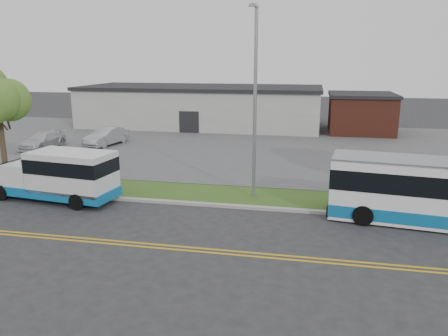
% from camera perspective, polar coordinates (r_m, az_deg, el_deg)
% --- Properties ---
extents(ground, '(140.00, 140.00, 0.00)m').
position_cam_1_polar(ground, '(21.09, -5.33, -5.75)').
color(ground, '#28282B').
rests_on(ground, ground).
extents(lane_line_north, '(70.00, 0.12, 0.01)m').
position_cam_1_polar(lane_line_north, '(17.71, -8.97, -9.83)').
color(lane_line_north, gold).
rests_on(lane_line_north, ground).
extents(lane_line_south, '(70.00, 0.12, 0.01)m').
position_cam_1_polar(lane_line_south, '(17.45, -9.32, -10.21)').
color(lane_line_south, gold).
rests_on(lane_line_south, ground).
extents(curb, '(80.00, 0.30, 0.15)m').
position_cam_1_polar(curb, '(22.06, -4.51, -4.63)').
color(curb, '#9E9B93').
rests_on(curb, ground).
extents(verge, '(80.00, 3.30, 0.10)m').
position_cam_1_polar(verge, '(23.72, -3.32, -3.33)').
color(verge, '#35521B').
rests_on(verge, ground).
extents(parking_lot, '(80.00, 25.00, 0.10)m').
position_cam_1_polar(parking_lot, '(37.13, 2.24, 3.03)').
color(parking_lot, '#4C4C4F').
rests_on(parking_lot, ground).
extents(commercial_building, '(25.40, 10.40, 4.35)m').
position_cam_1_polar(commercial_building, '(47.73, -2.95, 8.06)').
color(commercial_building, '#9E9E99').
rests_on(commercial_building, ground).
extents(brick_wing, '(6.30, 7.30, 3.90)m').
position_cam_1_polar(brick_wing, '(45.50, 17.44, 6.87)').
color(brick_wing, brown).
rests_on(brick_wing, ground).
extents(streetlight_near, '(0.35, 1.53, 9.50)m').
position_cam_1_polar(streetlight_near, '(21.97, 4.06, 9.07)').
color(streetlight_near, gray).
rests_on(streetlight_near, verge).
extents(shuttle_bus, '(7.00, 3.01, 2.61)m').
position_cam_1_polar(shuttle_bus, '(23.85, -20.47, -0.77)').
color(shuttle_bus, '#0D5E96').
rests_on(shuttle_bus, ground).
extents(pedestrian, '(0.70, 0.46, 1.90)m').
position_cam_1_polar(pedestrian, '(26.32, -23.21, -0.46)').
color(pedestrian, black).
rests_on(pedestrian, verge).
extents(parked_car_a, '(2.39, 4.67, 1.47)m').
position_cam_1_polar(parked_car_a, '(37.96, -15.11, 4.00)').
color(parked_car_a, '#A2A6A9').
rests_on(parked_car_a, parking_lot).
extents(parked_car_b, '(2.15, 4.60, 1.30)m').
position_cam_1_polar(parked_car_b, '(38.28, -22.59, 3.36)').
color(parked_car_b, silver).
rests_on(parked_car_b, parking_lot).
extents(grocery_bag_left, '(0.32, 0.32, 0.32)m').
position_cam_1_polar(grocery_bag_left, '(26.49, -23.88, -2.21)').
color(grocery_bag_left, white).
rests_on(grocery_bag_left, verge).
extents(grocery_bag_right, '(0.32, 0.32, 0.32)m').
position_cam_1_polar(grocery_bag_right, '(26.55, -22.21, -2.01)').
color(grocery_bag_right, white).
rests_on(grocery_bag_right, verge).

